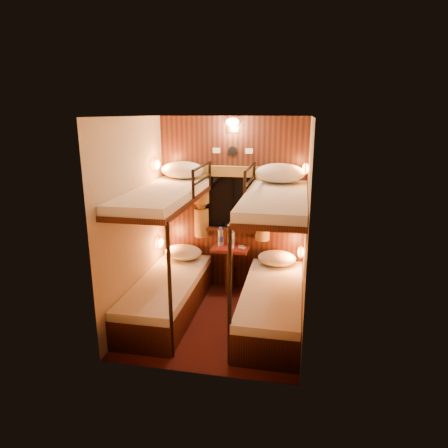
% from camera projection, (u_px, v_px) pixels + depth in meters
% --- Properties ---
extents(floor, '(2.10, 2.10, 0.00)m').
position_uv_depth(floor, '(217.00, 320.00, 4.87)').
color(floor, '#34140E').
rests_on(floor, ground).
extents(ceiling, '(2.10, 2.10, 0.00)m').
position_uv_depth(ceiling, '(216.00, 116.00, 4.22)').
color(ceiling, silver).
rests_on(ceiling, wall_back).
extents(wall_back, '(2.40, 0.00, 2.40)m').
position_uv_depth(wall_back, '(233.00, 205.00, 5.54)').
color(wall_back, '#C6B293').
rests_on(wall_back, floor).
extents(wall_front, '(2.40, 0.00, 2.40)m').
position_uv_depth(wall_front, '(192.00, 257.00, 3.55)').
color(wall_front, '#C6B293').
rests_on(wall_front, floor).
extents(wall_left, '(0.00, 2.40, 2.40)m').
position_uv_depth(wall_left, '(135.00, 221.00, 4.73)').
color(wall_left, '#C6B293').
rests_on(wall_left, floor).
extents(wall_right, '(0.00, 2.40, 2.40)m').
position_uv_depth(wall_right, '(306.00, 230.00, 4.36)').
color(wall_right, '#C6B293').
rests_on(wall_right, floor).
extents(back_panel, '(2.00, 0.03, 2.40)m').
position_uv_depth(back_panel, '(233.00, 205.00, 5.52)').
color(back_panel, black).
rests_on(back_panel, floor).
extents(bunk_left, '(0.72, 1.90, 1.82)m').
position_uv_depth(bunk_left, '(167.00, 271.00, 4.90)').
color(bunk_left, black).
rests_on(bunk_left, floor).
extents(bunk_right, '(0.72, 1.90, 1.82)m').
position_uv_depth(bunk_right, '(273.00, 279.00, 4.66)').
color(bunk_right, black).
rests_on(bunk_right, floor).
extents(window, '(1.00, 0.12, 0.79)m').
position_uv_depth(window, '(232.00, 207.00, 5.50)').
color(window, black).
rests_on(window, back_panel).
extents(curtains, '(1.10, 0.22, 1.00)m').
position_uv_depth(curtains, '(232.00, 202.00, 5.44)').
color(curtains, brown).
rests_on(curtains, back_panel).
extents(back_fixtures, '(0.54, 0.09, 0.48)m').
position_uv_depth(back_fixtures, '(233.00, 128.00, 5.21)').
color(back_fixtures, black).
rests_on(back_fixtures, back_panel).
extents(reading_lamps, '(2.00, 0.20, 1.25)m').
position_uv_depth(reading_lamps, '(228.00, 208.00, 5.19)').
color(reading_lamps, orange).
rests_on(reading_lamps, wall_left).
extents(table, '(0.50, 0.34, 0.66)m').
position_uv_depth(table, '(230.00, 263.00, 5.56)').
color(table, '#612816').
rests_on(table, floor).
extents(bottle_left, '(0.08, 0.08, 0.27)m').
position_uv_depth(bottle_left, '(221.00, 238.00, 5.53)').
color(bottle_left, '#99BFE5').
rests_on(bottle_left, table).
extents(bottle_right, '(0.08, 0.08, 0.27)m').
position_uv_depth(bottle_right, '(232.00, 240.00, 5.42)').
color(bottle_right, '#99BFE5').
rests_on(bottle_right, table).
extents(sachet_a, '(0.10, 0.09, 0.01)m').
position_uv_depth(sachet_a, '(242.00, 248.00, 5.46)').
color(sachet_a, silver).
rests_on(sachet_a, table).
extents(sachet_b, '(0.09, 0.08, 0.01)m').
position_uv_depth(sachet_b, '(241.00, 246.00, 5.55)').
color(sachet_b, silver).
rests_on(sachet_b, table).
extents(pillow_lower_left, '(0.52, 0.37, 0.21)m').
position_uv_depth(pillow_lower_left, '(183.00, 252.00, 5.57)').
color(pillow_lower_left, white).
rests_on(pillow_lower_left, bunk_left).
extents(pillow_lower_right, '(0.51, 0.37, 0.20)m').
position_uv_depth(pillow_lower_right, '(277.00, 258.00, 5.35)').
color(pillow_lower_right, white).
rests_on(pillow_lower_right, bunk_right).
extents(pillow_upper_left, '(0.58, 0.41, 0.23)m').
position_uv_depth(pillow_upper_left, '(182.00, 170.00, 5.33)').
color(pillow_upper_left, white).
rests_on(pillow_upper_left, bunk_left).
extents(pillow_upper_right, '(0.62, 0.44, 0.24)m').
position_uv_depth(pillow_upper_right, '(280.00, 173.00, 4.98)').
color(pillow_upper_right, white).
rests_on(pillow_upper_right, bunk_right).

